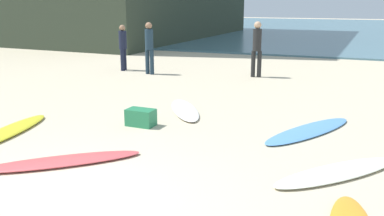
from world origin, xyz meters
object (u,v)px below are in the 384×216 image
at_px(surfboard_2, 185,110).
at_px(beach_cooler, 141,117).
at_px(surfboard_1, 8,132).
at_px(surfboard_4, 337,172).
at_px(surfboard_0, 61,161).
at_px(surfboard_3, 309,131).
at_px(beachgoer_near, 123,45).
at_px(beachgoer_mid, 149,45).
at_px(beachgoer_far, 257,46).

relative_size(surfboard_2, beach_cooler, 3.60).
xyz_separation_m(surfboard_1, surfboard_4, (5.91, 0.32, -0.01)).
bearing_deg(surfboard_0, surfboard_3, -88.45).
height_order(surfboard_1, surfboard_3, surfboard_1).
relative_size(surfboard_0, beachgoer_near, 1.53).
height_order(surfboard_1, beach_cooler, beach_cooler).
height_order(surfboard_4, beachgoer_mid, beachgoer_mid).
bearing_deg(surfboard_3, surfboard_0, 69.65).
height_order(surfboard_2, beachgoer_mid, beachgoer_mid).
distance_m(surfboard_2, beach_cooler, 1.41).
bearing_deg(surfboard_3, surfboard_1, 50.35).
distance_m(beachgoer_mid, beachgoer_far, 3.61).
relative_size(surfboard_2, surfboard_4, 0.88).
bearing_deg(beachgoer_far, beachgoer_near, 178.89).
bearing_deg(beach_cooler, beachgoer_far, 82.12).
relative_size(beachgoer_far, beach_cooler, 3.21).
distance_m(surfboard_1, beachgoer_far, 8.31).
bearing_deg(beachgoer_far, beach_cooler, -104.14).
bearing_deg(surfboard_4, beachgoer_mid, -4.31).
relative_size(surfboard_4, beachgoer_mid, 1.31).
relative_size(surfboard_0, surfboard_2, 1.23).
xyz_separation_m(surfboard_2, beach_cooler, (-0.39, -1.35, 0.13)).
xyz_separation_m(surfboard_1, beachgoer_near, (-1.81, 7.28, 0.85)).
relative_size(beachgoer_near, beach_cooler, 2.88).
bearing_deg(beach_cooler, surfboard_1, -145.84).
bearing_deg(surfboard_1, surfboard_2, -141.77).
relative_size(surfboard_3, beachgoer_far, 1.42).
distance_m(surfboard_2, surfboard_3, 2.86).
bearing_deg(beachgoer_near, surfboard_3, -134.33).
bearing_deg(surfboard_2, beachgoer_near, -78.23).
bearing_deg(surfboard_1, beachgoer_near, -85.91).
bearing_deg(surfboard_0, surfboard_4, -114.57).
bearing_deg(beach_cooler, surfboard_4, -16.05).
xyz_separation_m(surfboard_2, beachgoer_mid, (-3.04, 4.14, 0.94)).
distance_m(surfboard_0, surfboard_4, 4.17).
xyz_separation_m(surfboard_1, surfboard_2, (2.48, 2.76, -0.00)).
bearing_deg(beachgoer_mid, surfboard_3, -25.56).
height_order(surfboard_4, beach_cooler, beach_cooler).
distance_m(surfboard_4, beachgoer_mid, 9.28).
height_order(surfboard_0, beachgoer_far, beachgoer_far).
bearing_deg(beachgoer_near, surfboard_4, -141.01).
height_order(surfboard_2, surfboard_3, surfboard_2).
relative_size(surfboard_3, beachgoer_mid, 1.46).
relative_size(surfboard_0, beach_cooler, 4.41).
height_order(surfboard_0, beachgoer_near, beachgoer_near).
distance_m(surfboard_1, beachgoer_mid, 6.99).
distance_m(surfboard_2, beachgoer_mid, 5.22).
bearing_deg(surfboard_2, beach_cooler, 41.95).
relative_size(surfboard_0, surfboard_3, 0.97).
relative_size(surfboard_0, beachgoer_far, 1.37).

